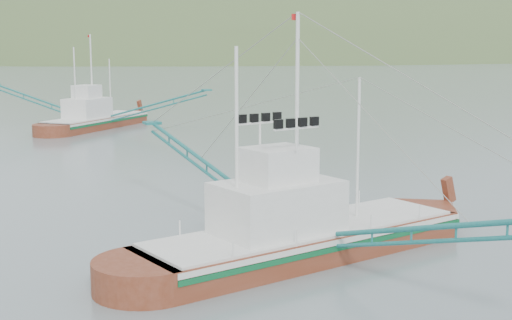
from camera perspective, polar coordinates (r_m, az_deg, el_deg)
name	(u,v)px	position (r m, az deg, el deg)	size (l,w,h in m)	color
ground	(308,246)	(33.64, 4.16, -6.89)	(1200.00, 1200.00, 0.00)	slate
main_boat	(302,211)	(31.50, 3.71, -4.10)	(16.24, 28.09, 11.52)	maroon
bg_boat_far	(95,107)	(82.29, -12.77, 4.19)	(23.02, 23.33, 11.27)	maroon
headland_right	(322,58)	(524.85, 5.32, 8.17)	(684.00, 432.00, 306.00)	#455C2F
ridge_distant	(2,57)	(590.32, -19.63, 7.79)	(960.00, 400.00, 240.00)	slate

